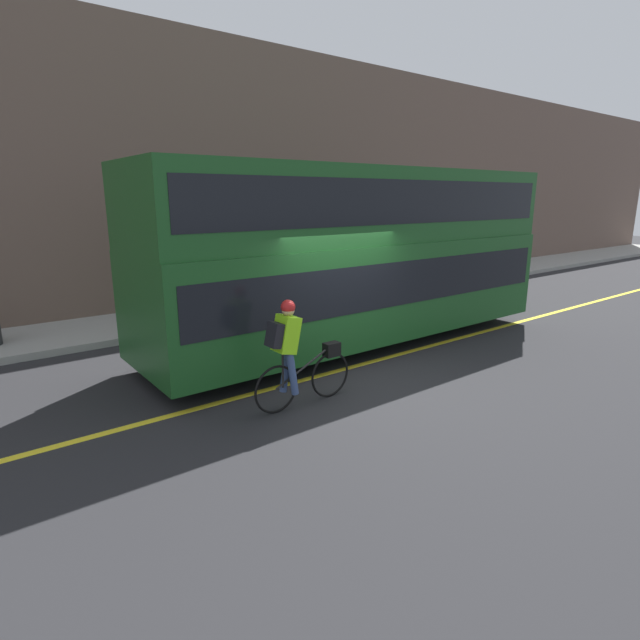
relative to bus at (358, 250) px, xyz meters
name	(u,v)px	position (x,y,z in m)	size (l,w,h in m)	color
ground_plane	(346,375)	(-1.44, -1.34, -2.05)	(80.00, 80.00, 0.00)	#232326
road_center_line	(337,371)	(-1.44, -1.10, -2.04)	(50.00, 0.14, 0.01)	yellow
sidewalk_curb	(209,314)	(-1.44, 4.30, -1.97)	(60.00, 2.53, 0.15)	gray
building_facade	(179,174)	(-1.44, 5.72, 1.67)	(60.00, 0.30, 7.42)	brown
bus	(358,250)	(0.00, 0.00, 0.00)	(9.24, 2.47, 3.68)	black
cyclist_on_bike	(294,351)	(-2.98, -1.95, -1.14)	(1.75, 0.32, 1.69)	black
street_sign_post	(186,266)	(-2.04, 4.17, -0.62)	(0.36, 0.09, 2.27)	#59595B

